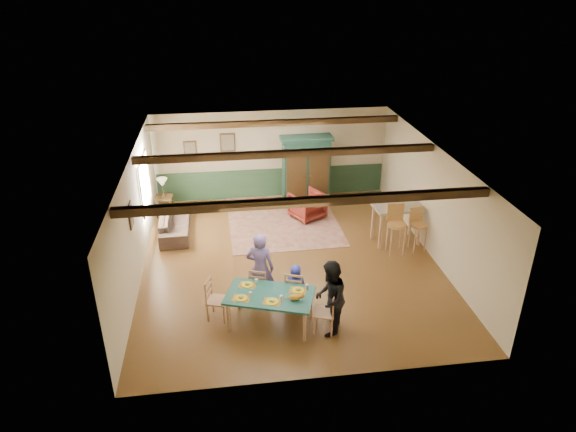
{
  "coord_description": "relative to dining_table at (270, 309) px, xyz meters",
  "views": [
    {
      "loc": [
        -1.51,
        -10.68,
        6.45
      ],
      "look_at": [
        -0.03,
        0.13,
        1.15
      ],
      "focal_mm": 32.0,
      "sensor_mm": 36.0,
      "label": 1
    }
  ],
  "objects": [
    {
      "name": "picture_left_wall",
      "position": [
        -2.74,
        1.79,
        1.4
      ],
      "size": [
        0.04,
        0.42,
        0.52
      ],
      "primitive_type": null,
      "color": "gray",
      "rests_on": "wall_left"
    },
    {
      "name": "person_child",
      "position": [
        0.6,
        0.59,
        0.12
      ],
      "size": [
        0.53,
        0.43,
        0.94
      ],
      "primitive_type": "imported",
      "rotation": [
        0.0,
        0.0,
        2.81
      ],
      "color": "#282FA2",
      "rests_on": "floor"
    },
    {
      "name": "counter_table",
      "position": [
        3.57,
        2.98,
        0.15
      ],
      "size": [
        1.26,
        0.79,
        1.01
      ],
      "primitive_type": null,
      "rotation": [
        0.0,
        0.0,
        0.07
      ],
      "color": "#B2A78A",
      "rests_on": "floor"
    },
    {
      "name": "dining_table",
      "position": [
        0.0,
        0.0,
        0.0
      ],
      "size": [
        1.9,
        1.43,
        0.7
      ],
      "primitive_type": null,
      "rotation": [
        0.0,
        0.0,
        -0.33
      ],
      "color": "#1A554B",
      "rests_on": "floor"
    },
    {
      "name": "person_man",
      "position": [
        -0.11,
        0.83,
        0.46
      ],
      "size": [
        0.68,
        0.56,
        1.62
      ],
      "primitive_type": "imported",
      "rotation": [
        0.0,
        0.0,
        2.81
      ],
      "color": "slate",
      "rests_on": "floor"
    },
    {
      "name": "bar_stool_right",
      "position": [
        3.98,
        2.51,
        0.2
      ],
      "size": [
        0.44,
        0.48,
        1.11
      ],
      "primitive_type": null,
      "rotation": [
        0.0,
        0.0,
        0.12
      ],
      "color": "tan",
      "rests_on": "floor"
    },
    {
      "name": "armchair",
      "position": [
        1.55,
        4.71,
        0.03
      ],
      "size": [
        1.12,
        1.13,
        0.77
      ],
      "primitive_type": "imported",
      "rotation": [
        0.0,
        0.0,
        -2.64
      ],
      "color": "#49100E",
      "rests_on": "floor"
    },
    {
      "name": "window_left",
      "position": [
        -2.74,
        4.09,
        1.2
      ],
      "size": [
        0.06,
        1.6,
        1.3
      ],
      "primitive_type": null,
      "color": "white",
      "rests_on": "wall_left"
    },
    {
      "name": "armoire",
      "position": [
        1.66,
        5.62,
        0.71
      ],
      "size": [
        1.51,
        0.64,
        2.11
      ],
      "primitive_type": "cube",
      "rotation": [
        0.0,
        0.0,
        0.03
      ],
      "color": "#122D23",
      "rests_on": "floor"
    },
    {
      "name": "cat",
      "position": [
        0.46,
        -0.26,
        0.44
      ],
      "size": [
        0.36,
        0.23,
        0.17
      ],
      "primitive_type": null,
      "rotation": [
        0.0,
        0.0,
        -0.33
      ],
      "color": "orange",
      "rests_on": "dining_table"
    },
    {
      "name": "wainscot_back",
      "position": [
        0.73,
        6.37,
        0.1
      ],
      "size": [
        6.95,
        0.03,
        0.9
      ],
      "primitive_type": "cube",
      "color": "#203C26",
      "rests_on": "floor"
    },
    {
      "name": "place_setting_near_left",
      "position": [
        -0.56,
        -0.06,
        0.41
      ],
      "size": [
        0.45,
        0.39,
        0.11
      ],
      "primitive_type": null,
      "rotation": [
        0.0,
        0.0,
        -0.33
      ],
      "color": "yellow",
      "rests_on": "dining_table"
    },
    {
      "name": "dining_chair_end_right",
      "position": [
        1.02,
        -0.35,
        0.09
      ],
      "size": [
        0.52,
        0.51,
        0.89
      ],
      "primitive_type": null,
      "rotation": [
        0.0,
        0.0,
        -1.9
      ],
      "color": "tan",
      "rests_on": "floor"
    },
    {
      "name": "end_table",
      "position": [
        -2.47,
        5.4,
        -0.06
      ],
      "size": [
        0.51,
        0.51,
        0.59
      ],
      "primitive_type": null,
      "rotation": [
        0.0,
        0.0,
        -0.06
      ],
      "color": "black",
      "rests_on": "floor"
    },
    {
      "name": "sofa",
      "position": [
        -2.12,
        4.24,
        -0.07
      ],
      "size": [
        0.78,
        1.93,
        0.56
      ],
      "primitive_type": "imported",
      "rotation": [
        0.0,
        0.0,
        1.59
      ],
      "color": "#382A23",
      "rests_on": "floor"
    },
    {
      "name": "floor",
      "position": [
        0.73,
        2.39,
        -0.35
      ],
      "size": [
        8.0,
        8.0,
        0.0
      ],
      "primitive_type": "plane",
      "color": "#543417",
      "rests_on": "ground"
    },
    {
      "name": "bar_stool_left",
      "position": [
        3.37,
        2.42,
        0.28
      ],
      "size": [
        0.46,
        0.5,
        1.27
      ],
      "primitive_type": null,
      "rotation": [
        0.0,
        0.0,
        -0.02
      ],
      "color": "tan",
      "rests_on": "floor"
    },
    {
      "name": "dining_chair_far_right",
      "position": [
        0.57,
        0.52,
        0.09
      ],
      "size": [
        0.51,
        0.52,
        0.89
      ],
      "primitive_type": null,
      "rotation": [
        0.0,
        0.0,
        2.81
      ],
      "color": "tan",
      "rests_on": "floor"
    },
    {
      "name": "wall_right",
      "position": [
        4.23,
        2.39,
        1.0
      ],
      "size": [
        0.02,
        8.0,
        2.7
      ],
      "primitive_type": "cube",
      "color": "beige",
      "rests_on": "floor"
    },
    {
      "name": "person_woman",
      "position": [
        1.11,
        -0.38,
        0.42
      ],
      "size": [
        0.8,
        0.9,
        1.55
      ],
      "primitive_type": "imported",
      "rotation": [
        0.0,
        0.0,
        -1.9
      ],
      "color": "black",
      "rests_on": "floor"
    },
    {
      "name": "ceiling_beam_back",
      "position": [
        0.73,
        5.39,
        2.26
      ],
      "size": [
        6.95,
        0.16,
        0.16
      ],
      "primitive_type": "cube",
      "color": "black",
      "rests_on": "ceiling"
    },
    {
      "name": "ceiling_beam_mid",
      "position": [
        0.73,
        2.79,
        2.26
      ],
      "size": [
        6.95,
        0.16,
        0.16
      ],
      "primitive_type": "cube",
      "color": "black",
      "rests_on": "ceiling"
    },
    {
      "name": "wall_back",
      "position": [
        0.73,
        6.39,
        1.0
      ],
      "size": [
        7.0,
        0.02,
        2.7
      ],
      "primitive_type": "cube",
      "color": "beige",
      "rests_on": "floor"
    },
    {
      "name": "picture_back_a",
      "position": [
        -0.57,
        6.36,
        1.45
      ],
      "size": [
        0.45,
        0.04,
        0.55
      ],
      "primitive_type": null,
      "color": "gray",
      "rests_on": "wall_back"
    },
    {
      "name": "place_setting_far_left",
      "position": [
        -0.41,
        0.39,
        0.41
      ],
      "size": [
        0.45,
        0.39,
        0.11
      ],
      "primitive_type": null,
      "rotation": [
        0.0,
        0.0,
        -0.33
      ],
      "color": "yellow",
      "rests_on": "dining_table"
    },
    {
      "name": "table_lamp",
      "position": [
        -2.47,
        5.4,
        0.51
      ],
      "size": [
        0.31,
        0.31,
        0.54
      ],
      "primitive_type": null,
      "rotation": [
        0.0,
        0.0,
        0.04
      ],
      "color": "beige",
      "rests_on": "end_table"
    },
    {
      "name": "dining_chair_far_left",
      "position": [
        -0.14,
        0.76,
        0.09
      ],
      "size": [
        0.51,
        0.52,
        0.89
      ],
      "primitive_type": null,
      "rotation": [
        0.0,
        0.0,
        2.81
      ],
      "color": "tan",
      "rests_on": "floor"
    },
    {
      "name": "wall_left",
      "position": [
        -2.77,
        2.39,
        1.0
      ],
      "size": [
        0.02,
        8.0,
        2.7
      ],
      "primitive_type": "cube",
      "color": "beige",
      "rests_on": "floor"
    },
    {
      "name": "ceiling_beam_front",
      "position": [
        0.73,
        0.09,
        2.26
      ],
      "size": [
        6.95,
        0.16,
        0.16
      ],
      "primitive_type": "cube",
      "color": "black",
      "rests_on": "ceiling"
    },
    {
      "name": "place_setting_far_right",
      "position": [
        0.56,
        0.06,
        0.41
      ],
      "size": [
        0.45,
        0.39,
        0.11
      ],
      "primitive_type": null,
      "rotation": [
        0.0,
        0.0,
        -0.33
      ],
      "color": "yellow",
      "rests_on": "dining_table"
    },
    {
      "name": "area_rug",
      "position": [
        0.83,
        4.6,
        -0.35
      ],
      "size": [
        3.07,
        3.62,
        0.01
      ],
      "primitive_type": "cube",
      "rotation": [
        0.0,
        0.0,
        0.02
      ],
      "color": "tan",
      "rests_on": "floor"
    },
    {
      "name": "dining_chair_end_left",
      "position": [
        -1.02,
        0.35,
        0.09
      ],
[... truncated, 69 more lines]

